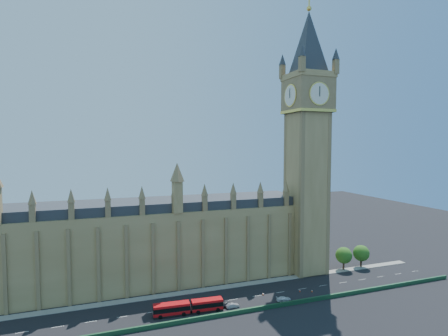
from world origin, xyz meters
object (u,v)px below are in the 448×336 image
object	(u,v)px
car_grey	(227,304)
car_white	(284,299)
red_bus	(189,307)
car_silver	(232,306)

from	to	relation	value
car_grey	car_white	world-z (taller)	car_grey
red_bus	car_grey	bearing A→B (deg)	5.10
car_silver	car_grey	bearing A→B (deg)	43.84
car_grey	car_white	bearing A→B (deg)	-101.35
red_bus	car_silver	xyz separation A→B (m)	(12.62, -0.99, -1.09)
red_bus	car_grey	size ratio (longest dim) A/B	4.52
car_silver	red_bus	bearing A→B (deg)	83.80
red_bus	car_white	bearing A→B (deg)	0.20
red_bus	car_silver	distance (m)	12.71
car_grey	car_silver	size ratio (longest dim) A/B	1.11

